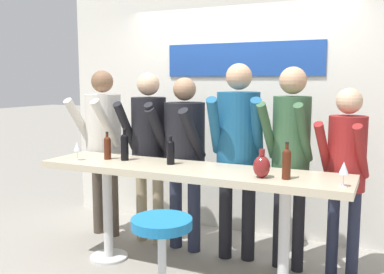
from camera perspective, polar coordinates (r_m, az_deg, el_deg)
The scene contains 17 objects.
ground_plane at distance 3.96m, azimuth -0.58°, elevation -17.82°, with size 40.00×40.00×0.00m, color gray.
back_wall at distance 4.80m, azimuth 6.10°, elevation 4.18°, with size 4.31×0.12×2.83m.
tasting_table at distance 3.68m, azimuth -0.59°, elevation -6.10°, with size 2.71×0.61×0.96m.
bar_stool at distance 3.11m, azimuth -4.02°, elevation -15.10°, with size 0.45×0.45×0.75m.
person_far_left at distance 4.71m, azimuth -11.78°, elevation 0.33°, with size 0.48×0.59×1.80m.
person_left at distance 4.42m, azimuth -5.82°, elevation -0.18°, with size 0.44×0.56×1.78m.
person_center_left at distance 4.20m, azimuth -1.06°, elevation -1.14°, with size 0.52×0.61×1.73m.
person_center at distance 3.97m, azimuth 6.13°, elevation -0.44°, with size 0.54×0.65×1.85m.
person_center_right at distance 3.83m, azimuth 13.02°, elevation -0.95°, with size 0.43×0.57×1.82m.
person_right at distance 3.78m, azimuth 19.85°, elevation -3.14°, with size 0.43×0.54×1.64m.
wine_bottle_0 at distance 3.76m, azimuth -2.87°, elevation -1.86°, with size 0.07×0.07×0.26m.
wine_bottle_1 at distance 4.00m, azimuth -8.99°, elevation -1.14°, with size 0.07×0.07×0.30m.
wine_bottle_2 at distance 4.08m, azimuth -11.22°, elevation -1.26°, with size 0.07×0.07×0.26m.
wine_bottle_3 at distance 3.27m, azimuth 12.49°, elevation -3.31°, with size 0.06×0.06×0.28m.
wine_glass_0 at distance 3.16m, azimuth 19.58°, elevation -4.03°, with size 0.07×0.07×0.18m.
wine_glass_1 at distance 4.09m, azimuth -15.06°, elevation -1.28°, with size 0.07×0.07×0.18m.
decorative_vase at distance 3.30m, azimuth 9.27°, elevation -3.86°, with size 0.13×0.13×0.22m.
Camera 1 is at (1.53, -3.23, 1.70)m, focal length 40.00 mm.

